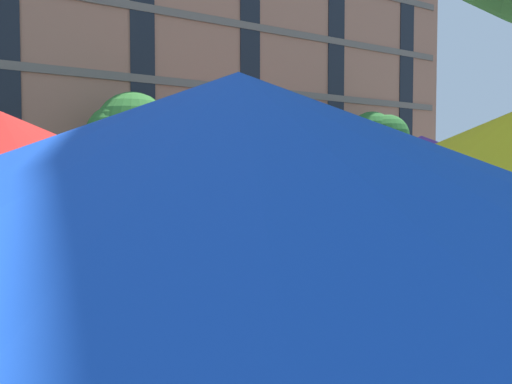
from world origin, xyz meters
name	(u,v)px	position (x,y,z in m)	size (l,w,h in m)	color
ground_plane	(112,258)	(0.00, 0.00, 0.00)	(120.00, 120.00, 0.00)	#2D3033
sidewalk_far	(86,226)	(0.00, 6.80, 0.06)	(56.00, 3.60, 0.12)	#9E998E
apartment_building	(69,37)	(0.00, 14.99, 9.60)	(43.37, 12.08, 19.20)	#A87056
pickup_black_midblock	(69,207)	(-0.75, 3.70, 1.03)	(5.10, 2.12, 2.20)	black
sedan_red	(249,203)	(5.52, 3.70, 0.95)	(4.40, 1.98, 1.78)	#B21E19
sedan_black	(368,200)	(11.35, 3.70, 0.95)	(4.40, 1.98, 1.78)	black
pickup_gray	(463,195)	(17.53, 3.70, 1.03)	(5.10, 2.12, 2.20)	slate
stop_sign	(512,178)	(27.33, 7.40, 1.88)	(0.07, 0.68, 2.82)	slate
street_tree_middle	(127,133)	(1.65, 7.03, 3.75)	(3.40, 3.01, 5.39)	brown
street_tree_right	(378,136)	(14.73, 6.79, 4.12)	(2.96, 2.97, 5.45)	brown
patio_umbrella	(260,167)	(-0.57, -9.00, 2.03)	(4.09, 3.79, 2.31)	silver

